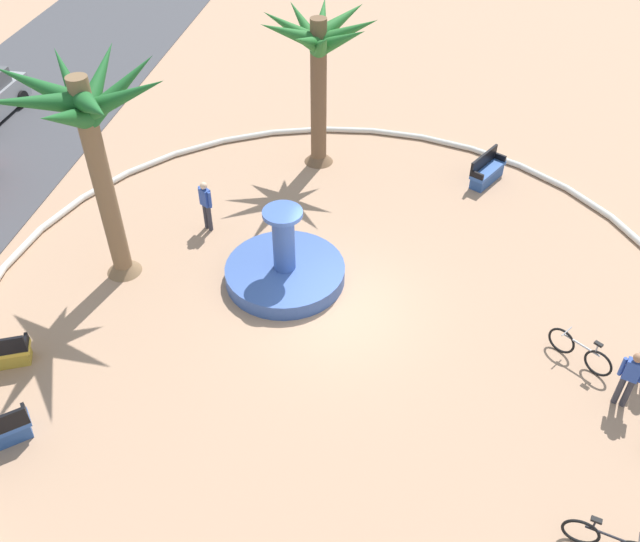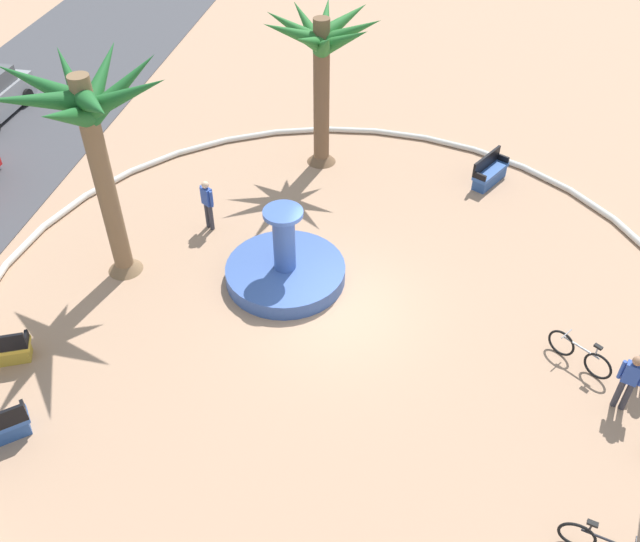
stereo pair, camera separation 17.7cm
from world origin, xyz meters
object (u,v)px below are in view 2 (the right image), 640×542
Objects in this scene: palm_tree_by_curb at (321,54)px; bench_east at (489,174)px; bicycle_by_lamppost at (580,354)px; palm_tree_near_fountain at (90,125)px; fountain at (285,270)px; person_pedestrian_stroll at (207,202)px; person_cyclist_photo at (629,380)px.

palm_tree_by_curb is 6.77m from bench_east.
palm_tree_by_curb is at bearing 43.46° from bicycle_by_lamppost.
palm_tree_near_fountain is at bearing 146.17° from palm_tree_by_curb.
palm_tree_by_curb is (6.32, 0.09, 3.59)m from fountain.
person_pedestrian_stroll is at bearing 55.25° from fountain.
palm_tree_near_fountain is (-0.39, 4.59, 4.26)m from fountain.
palm_tree_near_fountain is 4.69m from person_pedestrian_stroll.
person_pedestrian_stroll is (3.81, 10.46, 0.56)m from bicycle_by_lamppost.
person_pedestrian_stroll reaches higher than bench_east.
palm_tree_by_curb reaches higher than person_cyclist_photo.
person_pedestrian_stroll is (2.32, -1.81, -3.65)m from palm_tree_near_fountain.
bench_east is 8.11m from bicycle_by_lamppost.
bench_east is 9.38m from person_pedestrian_stroll.
palm_tree_near_fountain is at bearing 142.15° from person_pedestrian_stroll.
palm_tree_by_curb is 3.25× the size of bench_east.
palm_tree_by_curb is 13.02m from person_cyclist_photo.
bicycle_by_lamppost is 1.50m from person_cyclist_photo.
bench_east reaches higher than bicycle_by_lamppost.
person_cyclist_photo is (-1.15, -0.80, 0.55)m from bicycle_by_lamppost.
fountain is 9.02m from person_cyclist_photo.
bench_east is 9.45m from person_cyclist_photo.
fountain is at bearing -85.09° from palm_tree_near_fountain.
person_pedestrian_stroll is at bearing -37.85° from palm_tree_near_fountain.
bench_east is at bearing -93.43° from palm_tree_by_curb.
fountain is 0.54× the size of palm_tree_near_fountain.
palm_tree_by_curb is 3.16× the size of person_pedestrian_stroll.
palm_tree_near_fountain reaches higher than fountain.
palm_tree_by_curb is at bearing 0.80° from fountain.
bicycle_by_lamppost is (-1.48, -12.27, -4.20)m from palm_tree_near_fountain.
palm_tree_by_curb is at bearing -31.53° from person_pedestrian_stroll.
fountain is 0.63× the size of palm_tree_by_curb.
person_cyclist_photo reaches higher than bicycle_by_lamppost.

